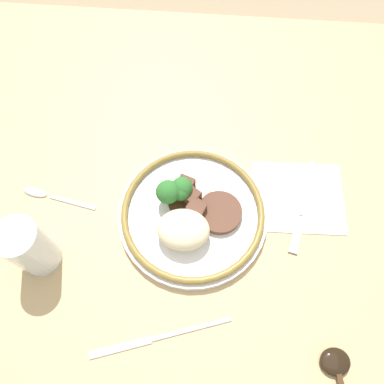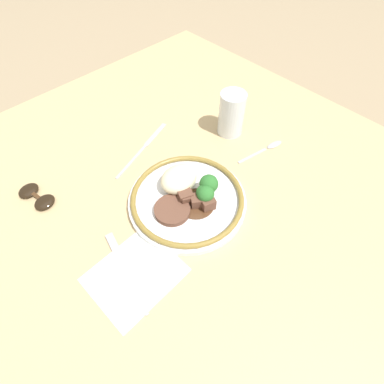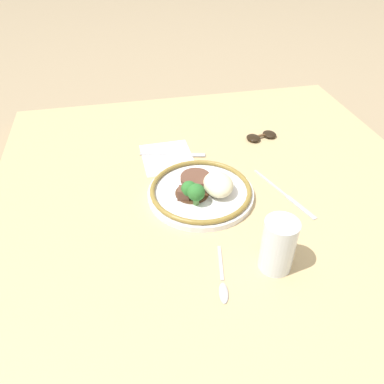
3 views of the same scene
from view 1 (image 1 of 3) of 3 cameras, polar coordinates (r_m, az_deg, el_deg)
name	(u,v)px [view 1 (image 1 of 3)]	position (r m, az deg, el deg)	size (l,w,h in m)	color
ground_plane	(193,249)	(0.70, 0.22, -8.65)	(8.00, 8.00, 0.00)	#998466
dining_table	(193,245)	(0.68, 0.22, -8.14)	(1.17, 1.14, 0.04)	tan
napkin	(298,197)	(0.72, 15.82, -0.72)	(0.17, 0.15, 0.00)	white
plate	(191,213)	(0.66, -0.11, -3.29)	(0.27, 0.27, 0.07)	white
juice_glass	(31,249)	(0.66, -23.30, -7.93)	(0.07, 0.07, 0.12)	yellow
fork	(301,214)	(0.70, 16.27, -3.26)	(0.05, 0.19, 0.00)	#ADADB2
knife	(156,338)	(0.63, -5.55, -21.31)	(0.22, 0.08, 0.00)	#ADADB2
spoon	(44,195)	(0.74, -21.61, -0.37)	(0.14, 0.04, 0.01)	#ADADB2
sunglasses	(340,383)	(0.66, 21.68, -25.44)	(0.06, 0.11, 0.01)	black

